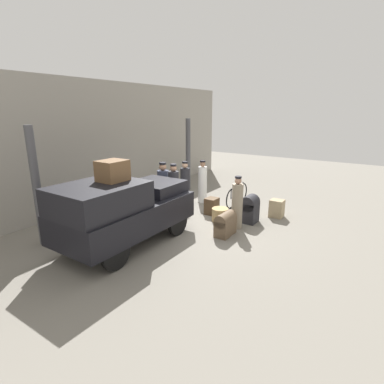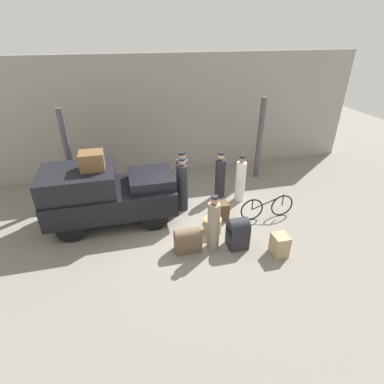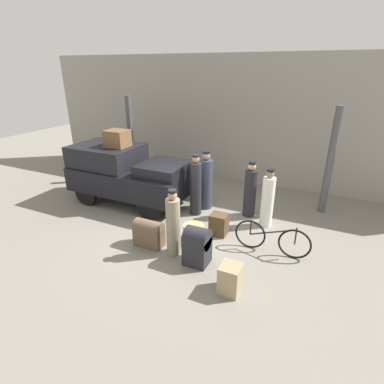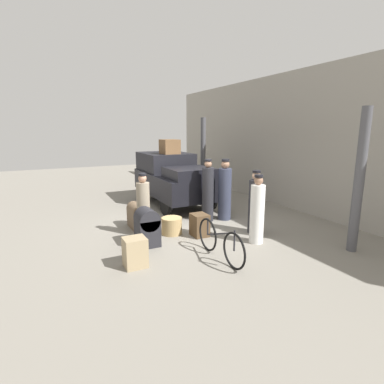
# 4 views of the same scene
# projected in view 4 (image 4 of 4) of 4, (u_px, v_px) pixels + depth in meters

# --- Properties ---
(ground_plane) EXTENTS (30.00, 30.00, 0.00)m
(ground_plane) POSITION_uv_depth(u_px,v_px,m) (183.00, 224.00, 8.55)
(ground_plane) COLOR gray
(station_building_facade) EXTENTS (16.00, 0.15, 4.50)m
(station_building_facade) POSITION_uv_depth(u_px,v_px,m) (294.00, 142.00, 9.89)
(station_building_facade) COLOR gray
(station_building_facade) RESTS_ON ground
(canopy_pillar_left) EXTENTS (0.21, 0.21, 3.12)m
(canopy_pillar_left) POSITION_uv_depth(u_px,v_px,m) (203.00, 156.00, 12.37)
(canopy_pillar_left) COLOR #4C4C51
(canopy_pillar_left) RESTS_ON ground
(canopy_pillar_right) EXTENTS (0.21, 0.21, 3.12)m
(canopy_pillar_right) POSITION_uv_depth(u_px,v_px,m) (359.00, 182.00, 6.36)
(canopy_pillar_right) COLOR #4C4C51
(canopy_pillar_right) RESTS_ON ground
(truck) EXTENTS (3.74, 1.78, 1.79)m
(truck) POSITION_uv_depth(u_px,v_px,m) (173.00, 177.00, 10.67)
(truck) COLOR black
(truck) RESTS_ON ground
(bicycle) EXTENTS (1.76, 0.04, 0.78)m
(bicycle) POSITION_uv_depth(u_px,v_px,m) (220.00, 242.00, 6.17)
(bicycle) COLOR black
(bicycle) RESTS_ON ground
(wicker_basket) EXTENTS (0.53, 0.53, 0.43)m
(wicker_basket) POSITION_uv_depth(u_px,v_px,m) (172.00, 226.00, 7.70)
(wicker_basket) COLOR tan
(wicker_basket) RESTS_ON ground
(porter_standing_middle) EXTENTS (0.33, 0.33, 1.60)m
(porter_standing_middle) POSITION_uv_depth(u_px,v_px,m) (143.00, 207.00, 7.47)
(porter_standing_middle) COLOR gray
(porter_standing_middle) RESTS_ON ground
(porter_with_bicycle) EXTENTS (0.33, 0.33, 1.63)m
(porter_with_bicycle) POSITION_uv_depth(u_px,v_px,m) (257.00, 212.00, 7.01)
(porter_with_bicycle) COLOR white
(porter_with_bicycle) RESTS_ON ground
(porter_lifting_near_truck) EXTENTS (0.39, 0.39, 1.81)m
(porter_lifting_near_truck) POSITION_uv_depth(u_px,v_px,m) (225.00, 192.00, 8.84)
(porter_lifting_near_truck) COLOR #33384C
(porter_lifting_near_truck) RESTS_ON ground
(conductor_in_dark_uniform) EXTENTS (0.34, 0.34, 1.82)m
(conductor_in_dark_uniform) POSITION_uv_depth(u_px,v_px,m) (208.00, 193.00, 8.70)
(conductor_in_dark_uniform) COLOR #232328
(conductor_in_dark_uniform) RESTS_ON ground
(porter_carrying_trunk) EXTENTS (0.35, 0.35, 1.64)m
(porter_carrying_trunk) POSITION_uv_depth(u_px,v_px,m) (255.00, 205.00, 7.70)
(porter_carrying_trunk) COLOR #232328
(porter_carrying_trunk) RESTS_ON ground
(trunk_large_brown) EXTENTS (0.39, 0.43, 0.59)m
(trunk_large_brown) POSITION_uv_depth(u_px,v_px,m) (135.00, 252.00, 5.84)
(trunk_large_brown) COLOR #9E8966
(trunk_large_brown) RESTS_ON ground
(suitcase_black_upright) EXTENTS (0.71, 0.38, 0.68)m
(suitcase_black_upright) POSITION_uv_depth(u_px,v_px,m) (137.00, 215.00, 8.16)
(suitcase_black_upright) COLOR brown
(suitcase_black_upright) RESTS_ON ground
(trunk_barrel_dark) EXTENTS (0.53, 0.49, 0.88)m
(trunk_barrel_dark) POSITION_uv_depth(u_px,v_px,m) (147.00, 226.00, 6.90)
(trunk_barrel_dark) COLOR #232328
(trunk_barrel_dark) RESTS_ON ground
(suitcase_small_leather) EXTENTS (0.44, 0.38, 0.57)m
(suitcase_small_leather) POSITION_uv_depth(u_px,v_px,m) (200.00, 225.00, 7.54)
(suitcase_small_leather) COLOR #4C3823
(suitcase_small_leather) RESTS_ON ground
(trunk_on_truck_roof) EXTENTS (0.65, 0.58, 0.50)m
(trunk_on_truck_roof) POSITION_uv_depth(u_px,v_px,m) (170.00, 147.00, 10.66)
(trunk_on_truck_roof) COLOR brown
(trunk_on_truck_roof) RESTS_ON truck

